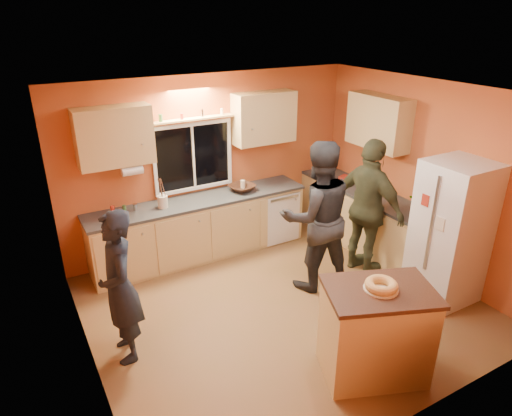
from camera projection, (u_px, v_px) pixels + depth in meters
ground at (283, 306)px, 5.69m from camera, size 4.50×4.50×0.00m
room_shell at (276, 172)px, 5.43m from camera, size 4.54×4.04×2.61m
back_counter at (223, 222)px, 6.87m from camera, size 4.23×0.62×0.90m
right_counter at (375, 225)px, 6.79m from camera, size 0.62×1.84×0.90m
refrigerator at (450, 233)px, 5.55m from camera, size 0.72×0.70×1.80m
island at (375, 331)px, 4.47m from camera, size 1.20×1.02×0.99m
bundt_pastry at (381, 285)px, 4.26m from camera, size 0.31×0.31×0.09m
person_left at (120, 288)px, 4.58m from camera, size 0.44×0.63×1.66m
person_center at (317, 217)px, 5.75m from camera, size 1.12×0.97×1.98m
person_right at (369, 209)px, 6.10m from camera, size 0.59×1.16×1.90m
mixing_bowl at (242, 188)px, 6.82m from camera, size 0.47×0.47×0.09m
utensil_crock at (163, 202)px, 6.23m from camera, size 0.14×0.14×0.17m
potted_plant at (420, 202)px, 6.01m from camera, size 0.31×0.27×0.33m
red_box at (344, 178)px, 7.25m from camera, size 0.19×0.16×0.07m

